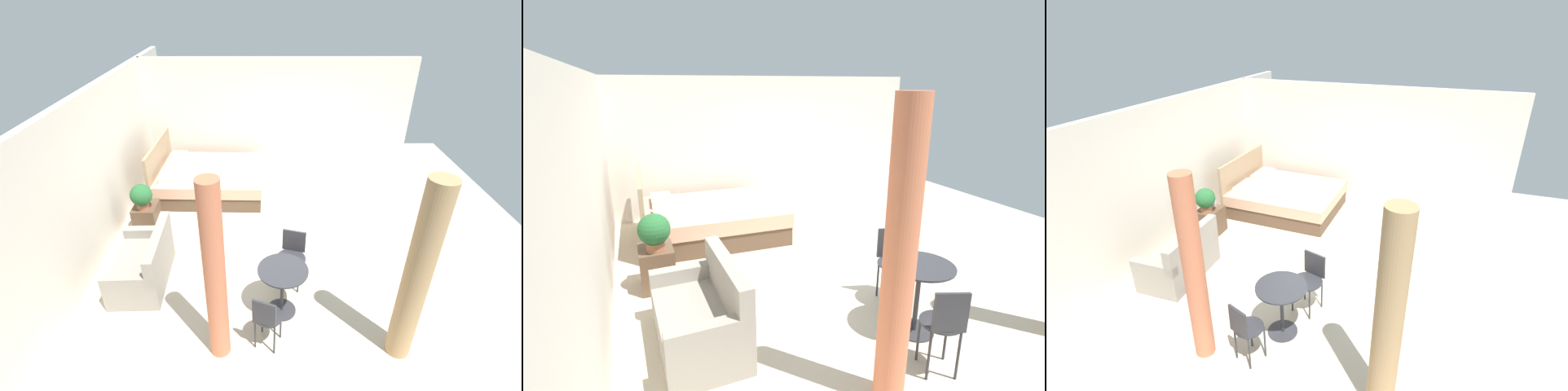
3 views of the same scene
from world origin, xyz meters
The scene contains 12 objects.
ground_plane centered at (0.00, 0.00, -0.01)m, with size 8.56×9.16×0.02m, color beige.
wall_back centered at (0.00, 3.08, 1.31)m, with size 8.56×0.12×2.62m, color silver.
wall_right centered at (2.78, 0.00, 1.31)m, with size 0.12×6.16×2.62m, color silver.
bed centered at (1.54, 1.53, 0.29)m, with size 1.87×2.29×1.14m.
couch centered at (-1.28, 2.17, 0.30)m, with size 1.29×0.79×0.86m.
nightstand centered at (0.08, 2.49, 0.26)m, with size 0.50×0.41×0.53m.
potted_plant centered at (-0.02, 2.48, 0.79)m, with size 0.38×0.38×0.47m.
vase centered at (0.20, 2.47, 0.65)m, with size 0.10×0.10×0.23m.
balcony_table centered at (-1.89, 0.11, 0.53)m, with size 0.68×0.68×0.76m.
cafe_chair_near_window centered at (-2.49, 0.33, 0.53)m, with size 0.47×0.47×0.86m.
cafe_chair_near_couch centered at (-1.28, -0.07, 0.54)m, with size 0.54×0.54×0.86m.
curtain_right centered at (-2.53, 0.91, 1.22)m, with size 0.25×0.25×2.44m.
Camera 2 is at (-4.64, 2.68, 2.48)m, focal length 26.82 mm.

